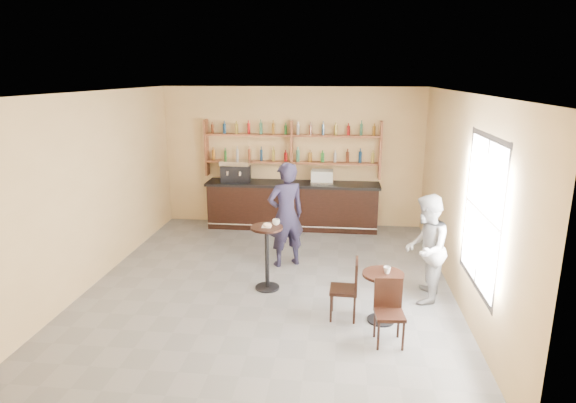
# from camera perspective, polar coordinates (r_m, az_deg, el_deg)

# --- Properties ---
(floor) EXTENTS (7.00, 7.00, 0.00)m
(floor) POSITION_cam_1_polar(r_m,az_deg,el_deg) (8.35, -2.00, -9.70)
(floor) COLOR slate
(floor) RESTS_ON ground
(ceiling) EXTENTS (7.00, 7.00, 0.00)m
(ceiling) POSITION_cam_1_polar(r_m,az_deg,el_deg) (7.59, -2.22, 12.82)
(ceiling) COLOR white
(ceiling) RESTS_ON wall_back
(wall_back) EXTENTS (7.00, 0.00, 7.00)m
(wall_back) POSITION_cam_1_polar(r_m,az_deg,el_deg) (11.22, 0.51, 5.29)
(wall_back) COLOR #E9C184
(wall_back) RESTS_ON floor
(wall_front) EXTENTS (7.00, 0.00, 7.00)m
(wall_front) POSITION_cam_1_polar(r_m,az_deg,el_deg) (4.56, -8.63, -9.54)
(wall_front) COLOR #E9C184
(wall_front) RESTS_ON floor
(wall_left) EXTENTS (0.00, 7.00, 7.00)m
(wall_left) POSITION_cam_1_polar(r_m,az_deg,el_deg) (8.77, -21.90, 1.47)
(wall_left) COLOR #E9C184
(wall_left) RESTS_ON floor
(wall_right) EXTENTS (0.00, 7.00, 7.00)m
(wall_right) POSITION_cam_1_polar(r_m,az_deg,el_deg) (7.96, 19.79, 0.39)
(wall_right) COLOR #E9C184
(wall_right) RESTS_ON floor
(window_pane) EXTENTS (0.00, 2.00, 2.00)m
(window_pane) POSITION_cam_1_polar(r_m,az_deg,el_deg) (6.81, 22.04, -1.32)
(window_pane) COLOR white
(window_pane) RESTS_ON wall_right
(window_frame) EXTENTS (0.04, 1.70, 2.10)m
(window_frame) POSITION_cam_1_polar(r_m,az_deg,el_deg) (6.81, 21.99, -1.32)
(window_frame) COLOR black
(window_frame) RESTS_ON wall_right
(shelf_unit) EXTENTS (4.00, 0.26, 1.40)m
(shelf_unit) POSITION_cam_1_polar(r_m,az_deg,el_deg) (11.06, 0.45, 6.25)
(shelf_unit) COLOR brown
(shelf_unit) RESTS_ON wall_back
(liquor_bottles) EXTENTS (3.68, 0.10, 1.00)m
(liquor_bottles) POSITION_cam_1_polar(r_m,az_deg,el_deg) (11.03, 0.45, 7.13)
(liquor_bottles) COLOR #8C5919
(liquor_bottles) RESTS_ON shelf_unit
(bar_counter) EXTENTS (3.95, 0.77, 1.07)m
(bar_counter) POSITION_cam_1_polar(r_m,az_deg,el_deg) (11.11, 0.55, -0.44)
(bar_counter) COLOR black
(bar_counter) RESTS_ON floor
(espresso_machine) EXTENTS (0.73, 0.52, 0.48)m
(espresso_machine) POSITION_cam_1_polar(r_m,az_deg,el_deg) (11.13, -6.20, 3.62)
(espresso_machine) COLOR black
(espresso_machine) RESTS_ON bar_counter
(pastry_case) EXTENTS (0.54, 0.45, 0.30)m
(pastry_case) POSITION_cam_1_polar(r_m,az_deg,el_deg) (10.90, 4.07, 2.93)
(pastry_case) COLOR silver
(pastry_case) RESTS_ON bar_counter
(pedestal_table) EXTENTS (0.61, 0.61, 1.08)m
(pedestal_table) POSITION_cam_1_polar(r_m,az_deg,el_deg) (7.97, -2.50, -6.69)
(pedestal_table) COLOR black
(pedestal_table) RESTS_ON floor
(napkin) EXTENTS (0.16, 0.16, 0.00)m
(napkin) POSITION_cam_1_polar(r_m,az_deg,el_deg) (7.79, -2.54, -2.97)
(napkin) COLOR white
(napkin) RESTS_ON pedestal_table
(donut) EXTENTS (0.16, 0.16, 0.05)m
(donut) POSITION_cam_1_polar(r_m,az_deg,el_deg) (7.77, -2.48, -2.81)
(donut) COLOR #D9874F
(donut) RESTS_ON napkin
(cup_pedestal) EXTENTS (0.13, 0.13, 0.10)m
(cup_pedestal) POSITION_cam_1_polar(r_m,az_deg,el_deg) (7.85, -1.42, -2.47)
(cup_pedestal) COLOR white
(cup_pedestal) RESTS_ON pedestal_table
(man_main) EXTENTS (0.85, 0.76, 1.95)m
(man_main) POSITION_cam_1_polar(r_m,az_deg,el_deg) (8.81, -0.25, -1.58)
(man_main) COLOR black
(man_main) RESTS_ON floor
(cafe_table) EXTENTS (0.75, 0.75, 0.75)m
(cafe_table) POSITION_cam_1_polar(r_m,az_deg,el_deg) (7.15, 11.07, -11.09)
(cafe_table) COLOR black
(cafe_table) RESTS_ON floor
(cup_cafe) EXTENTS (0.11, 0.11, 0.10)m
(cup_cafe) POSITION_cam_1_polar(r_m,az_deg,el_deg) (6.98, 11.66, -7.97)
(cup_cafe) COLOR white
(cup_cafe) RESTS_ON cafe_table
(chair_west) EXTENTS (0.41, 0.41, 0.91)m
(chair_west) POSITION_cam_1_polar(r_m,az_deg,el_deg) (7.13, 6.60, -10.26)
(chair_west) COLOR black
(chair_west) RESTS_ON floor
(chair_south) EXTENTS (0.41, 0.41, 0.87)m
(chair_south) POSITION_cam_1_polar(r_m,az_deg,el_deg) (6.60, 11.95, -12.89)
(chair_south) COLOR black
(chair_south) RESTS_ON floor
(patron_second) EXTENTS (0.84, 0.97, 1.71)m
(patron_second) POSITION_cam_1_polar(r_m,az_deg,el_deg) (7.76, 16.01, -5.41)
(patron_second) COLOR #AAAAB0
(patron_second) RESTS_ON floor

